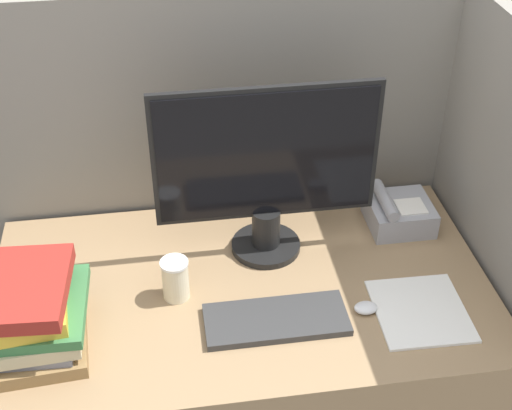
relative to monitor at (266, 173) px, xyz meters
name	(u,v)px	position (x,y,z in m)	size (l,w,h in m)	color
cubicle_panel_rear	(224,205)	(-0.09, 0.28, -0.30)	(1.78, 0.04, 1.45)	gray
cubicle_panel_right	(483,263)	(0.64, -0.13, -0.30)	(0.04, 0.86, 1.45)	gray
desk	(243,377)	(-0.09, -0.16, -0.64)	(1.38, 0.80, 0.76)	#937551
monitor	(266,173)	(0.00, 0.00, 0.00)	(0.63, 0.20, 0.53)	black
keyboard	(276,320)	(-0.02, -0.31, -0.25)	(0.38, 0.16, 0.02)	#333333
mouse	(366,308)	(0.22, -0.31, -0.25)	(0.06, 0.05, 0.03)	silver
coffee_cup	(175,279)	(-0.27, -0.17, -0.20)	(0.08, 0.08, 0.12)	beige
book_stack	(33,315)	(-0.63, -0.29, -0.17)	(0.26, 0.31, 0.21)	olive
desk_telephone	(398,213)	(0.42, 0.05, -0.22)	(0.19, 0.18, 0.12)	#99999E
paper_pile	(420,311)	(0.36, -0.33, -0.26)	(0.25, 0.27, 0.01)	white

